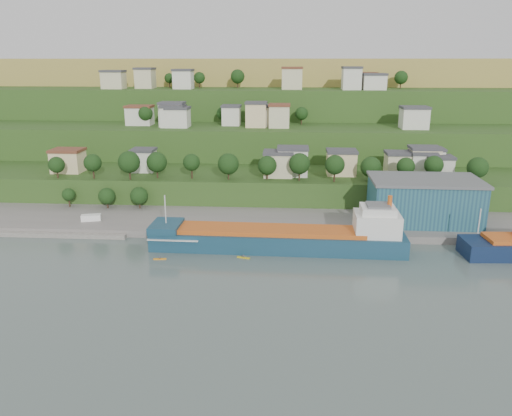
# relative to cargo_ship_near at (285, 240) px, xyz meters

# --- Properties ---
(ground) EXTENTS (500.00, 500.00, 0.00)m
(ground) POSITION_rel_cargo_ship_near_xyz_m (-8.91, -8.87, -2.68)
(ground) COLOR #43514C
(ground) RESTS_ON ground
(quay) EXTENTS (220.00, 26.00, 4.00)m
(quay) POSITION_rel_cargo_ship_near_xyz_m (11.09, 19.13, -2.68)
(quay) COLOR slate
(quay) RESTS_ON ground
(pebble_beach) EXTENTS (40.00, 18.00, 2.40)m
(pebble_beach) POSITION_rel_cargo_ship_near_xyz_m (-63.91, 13.13, -2.68)
(pebble_beach) COLOR slate
(pebble_beach) RESTS_ON ground
(hillside) EXTENTS (360.00, 211.23, 96.00)m
(hillside) POSITION_rel_cargo_ship_near_xyz_m (-8.90, 159.77, -2.59)
(hillside) COLOR #284719
(hillside) RESTS_ON ground
(cargo_ship_near) EXTENTS (65.53, 11.63, 16.80)m
(cargo_ship_near) POSITION_rel_cargo_ship_near_xyz_m (0.00, 0.00, 0.00)
(cargo_ship_near) COLOR #13394A
(cargo_ship_near) RESTS_ON ground
(warehouse) EXTENTS (31.24, 19.39, 12.80)m
(warehouse) POSITION_rel_cargo_ship_near_xyz_m (39.71, 20.29, 5.75)
(warehouse) COLOR navy
(warehouse) RESTS_ON quay
(caravan) EXTENTS (5.90, 3.62, 2.57)m
(caravan) POSITION_rel_cargo_ship_near_xyz_m (-57.10, 14.40, -0.20)
(caravan) COLOR white
(caravan) RESTS_ON pebble_beach
(dinghy) EXTENTS (3.98, 1.74, 0.78)m
(dinghy) POSITION_rel_cargo_ship_near_xyz_m (-51.30, 9.19, -1.09)
(dinghy) COLOR silver
(dinghy) RESTS_ON pebble_beach
(kayak_orange) EXTENTS (3.21, 0.94, 0.79)m
(kayak_orange) POSITION_rel_cargo_ship_near_xyz_m (-30.78, -8.94, -2.45)
(kayak_orange) COLOR orange
(kayak_orange) RESTS_ON ground
(kayak_yellow) EXTENTS (3.36, 1.49, 0.83)m
(kayak_yellow) POSITION_rel_cargo_ship_near_xyz_m (-10.27, -6.67, -2.44)
(kayak_yellow) COLOR gold
(kayak_yellow) RESTS_ON ground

